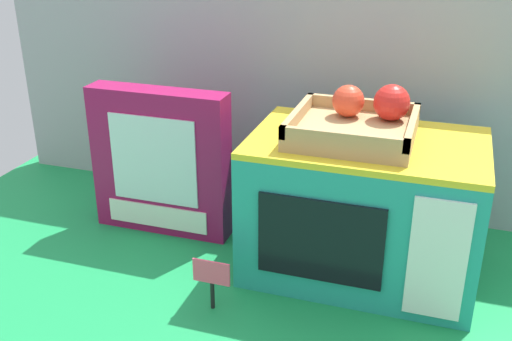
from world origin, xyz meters
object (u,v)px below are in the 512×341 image
Objects in this scene: food_groups_crate at (359,122)px; cookie_set_box at (161,162)px; toy_microwave at (363,207)px; price_sign at (212,277)px.

food_groups_crate reaches higher than cookie_set_box.
toy_microwave reaches higher than price_sign.
cookie_set_box is (-0.43, 0.02, -0.14)m from food_groups_crate.
price_sign is (-0.21, -0.23, -0.24)m from food_groups_crate.
price_sign is at bearing -132.03° from food_groups_crate.
toy_microwave is at bearing 43.19° from price_sign.
food_groups_crate is (-0.02, 0.02, 0.17)m from toy_microwave.
toy_microwave is 1.34× the size of cookie_set_box.
price_sign is (0.22, -0.25, -0.10)m from cookie_set_box.
food_groups_crate is at bearing -2.08° from cookie_set_box.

